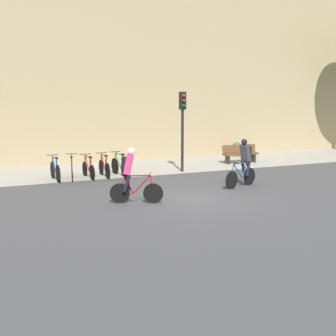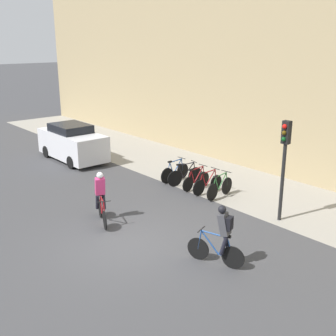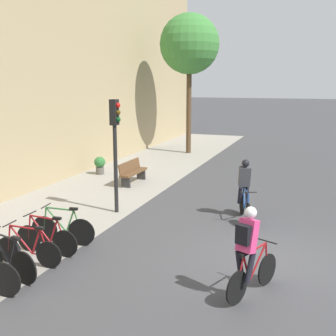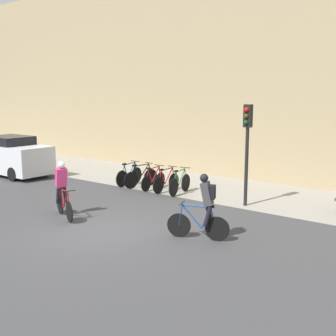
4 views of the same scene
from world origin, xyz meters
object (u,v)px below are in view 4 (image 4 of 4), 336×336
object	(u,v)px
cyclist_pink	(62,187)
parked_bike_1	(141,177)
parked_bike_3	(166,182)
parked_car	(12,156)
parked_bike_4	(180,183)
parked_bike_2	(153,180)
parked_bike_0	(129,175)
traffic_light_pole	(247,136)
cyclist_grey	(205,205)

from	to	relation	value
cyclist_pink	parked_bike_1	distance (m)	4.84
parked_bike_3	parked_car	world-z (taller)	parked_car
parked_bike_4	parked_bike_2	bearing A→B (deg)	-179.93
cyclist_pink	parked_bike_0	size ratio (longest dim) A/B	1.06
cyclist_pink	parked_bike_0	xyz separation A→B (m)	(-1.56, 4.73, -0.54)
parked_bike_0	cyclist_pink	bearing A→B (deg)	-71.77
parked_bike_2	parked_car	bearing A→B (deg)	-166.72
parked_bike_4	traffic_light_pole	bearing A→B (deg)	-1.26
parked_bike_0	traffic_light_pole	distance (m)	5.83
cyclist_pink	parked_car	distance (m)	8.10
parked_bike_4	parked_car	world-z (taller)	parked_car
cyclist_grey	parked_bike_2	bearing A→B (deg)	141.89
parked_bike_0	parked_bike_4	size ratio (longest dim) A/B	1.00
parked_bike_0	parked_bike_1	world-z (taller)	parked_bike_1
parked_bike_2	parked_bike_3	size ratio (longest dim) A/B	0.98
parked_bike_1	parked_car	bearing A→B (deg)	-165.43
cyclist_pink	cyclist_grey	world-z (taller)	cyclist_grey
cyclist_pink	traffic_light_pole	world-z (taller)	traffic_light_pole
cyclist_grey	parked_bike_1	world-z (taller)	cyclist_grey
parked_bike_0	parked_bike_3	xyz separation A→B (m)	(1.99, -0.00, -0.01)
traffic_light_pole	parked_bike_1	bearing A→B (deg)	179.26
parked_bike_0	parked_car	world-z (taller)	parked_car
cyclist_pink	parked_bike_4	size ratio (longest dim) A/B	1.06
cyclist_grey	parked_bike_1	xyz separation A→B (m)	(-5.57, 3.85, -0.54)
parked_bike_0	parked_bike_2	bearing A→B (deg)	-0.07
cyclist_pink	parked_bike_0	bearing A→B (deg)	108.23
parked_bike_1	traffic_light_pole	xyz separation A→B (m)	(4.81, -0.06, 1.99)
parked_bike_2	parked_bike_0	bearing A→B (deg)	179.93
parked_bike_2	traffic_light_pole	xyz separation A→B (m)	(4.15, -0.06, 2.02)
cyclist_pink	cyclist_grey	bearing A→B (deg)	10.63
parked_bike_4	parked_bike_0	bearing A→B (deg)	180.00
parked_bike_1	traffic_light_pole	bearing A→B (deg)	-0.74
parked_bike_1	parked_bike_3	size ratio (longest dim) A/B	1.03
parked_car	parked_bike_3	bearing A→B (deg)	12.21
cyclist_grey	parked_car	distance (m)	12.38
cyclist_pink	parked_bike_1	xyz separation A→B (m)	(-0.90, 4.73, -0.54)
parked_bike_1	parked_car	size ratio (longest dim) A/B	0.39
parked_bike_3	parked_bike_4	bearing A→B (deg)	0.07
cyclist_pink	parked_bike_2	bearing A→B (deg)	92.82
parked_bike_2	traffic_light_pole	bearing A→B (deg)	-0.84
parked_car	parked_bike_1	bearing A→B (deg)	14.57
parked_bike_3	traffic_light_pole	xyz separation A→B (m)	(3.49, -0.06, 2.01)
cyclist_grey	parked_car	size ratio (longest dim) A/B	0.41
parked_bike_0	parked_bike_3	world-z (taller)	parked_bike_0
cyclist_pink	traffic_light_pole	bearing A→B (deg)	49.99
cyclist_grey	parked_bike_2	distance (m)	6.26
parked_bike_3	traffic_light_pole	world-z (taller)	traffic_light_pole
cyclist_grey	parked_bike_0	xyz separation A→B (m)	(-6.23, 3.85, -0.54)
traffic_light_pole	cyclist_pink	bearing A→B (deg)	-130.01
parked_bike_1	parked_bike_2	size ratio (longest dim) A/B	1.05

